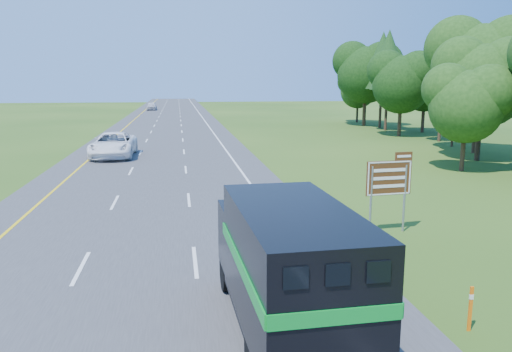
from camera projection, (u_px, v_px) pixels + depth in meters
The scene contains 8 objects.
road at pixel (165, 137), 54.21m from camera, with size 15.00×260.00×0.04m, color #38383A.
lane_markings at pixel (165, 137), 54.20m from camera, with size 11.15×260.00×0.01m.
tree_wall_right at pixel (506, 81), 37.62m from camera, with size 16.00×100.00×12.00m, color #16350E, non-canonical shape.
horse_truck at pixel (286, 267), 11.31m from camera, with size 2.55×7.49×3.28m.
white_suv at pixel (113, 145), 39.78m from camera, with size 3.21×6.96×1.94m, color white.
far_car at pixel (152, 106), 106.47m from camera, with size 2.01×5.01×1.71m, color silver.
exit_sign at pixel (390, 181), 19.56m from camera, with size 1.91×0.22×3.24m.
delineator at pixel (470, 307), 11.96m from camera, with size 0.09×0.05×1.14m.
Camera 1 is at (1.40, -4.92, 5.93)m, focal length 35.00 mm.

